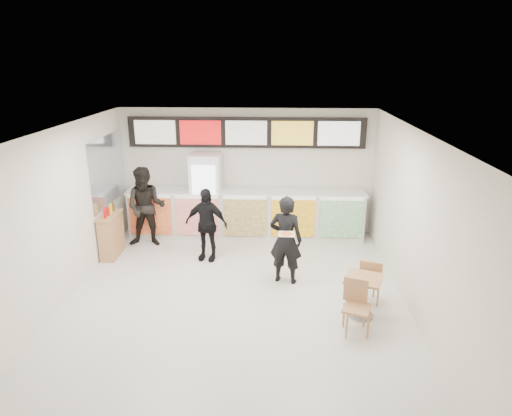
# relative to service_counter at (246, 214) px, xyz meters

# --- Properties ---
(floor) EXTENTS (7.00, 7.00, 0.00)m
(floor) POSITION_rel_service_counter_xyz_m (-0.00, -3.09, -0.57)
(floor) COLOR beige
(floor) RESTS_ON ground
(ceiling) EXTENTS (7.00, 7.00, 0.00)m
(ceiling) POSITION_rel_service_counter_xyz_m (-0.00, -3.09, 2.43)
(ceiling) COLOR white
(ceiling) RESTS_ON wall_back
(wall_back) EXTENTS (6.00, 0.00, 6.00)m
(wall_back) POSITION_rel_service_counter_xyz_m (-0.00, 0.41, 0.93)
(wall_back) COLOR silver
(wall_back) RESTS_ON floor
(wall_left) EXTENTS (0.00, 7.00, 7.00)m
(wall_left) POSITION_rel_service_counter_xyz_m (-3.00, -3.09, 0.93)
(wall_left) COLOR silver
(wall_left) RESTS_ON floor
(wall_right) EXTENTS (0.00, 7.00, 7.00)m
(wall_right) POSITION_rel_service_counter_xyz_m (3.00, -3.09, 0.93)
(wall_right) COLOR silver
(wall_right) RESTS_ON floor
(service_counter) EXTENTS (5.56, 0.77, 1.14)m
(service_counter) POSITION_rel_service_counter_xyz_m (0.00, 0.00, 0.00)
(service_counter) COLOR silver
(service_counter) RESTS_ON floor
(menu_board) EXTENTS (5.50, 0.14, 0.70)m
(menu_board) POSITION_rel_service_counter_xyz_m (0.00, 0.32, 1.88)
(menu_board) COLOR black
(menu_board) RESTS_ON wall_back
(drinks_fridge) EXTENTS (0.70, 0.67, 2.00)m
(drinks_fridge) POSITION_rel_service_counter_xyz_m (-0.93, 0.02, 0.43)
(drinks_fridge) COLOR white
(drinks_fridge) RESTS_ON floor
(mirror_panel) EXTENTS (0.01, 2.00, 1.50)m
(mirror_panel) POSITION_rel_service_counter_xyz_m (-2.99, -0.64, 1.18)
(mirror_panel) COLOR #B2B7BF
(mirror_panel) RESTS_ON wall_left
(customer_main) EXTENTS (0.70, 0.55, 1.71)m
(customer_main) POSITION_rel_service_counter_xyz_m (0.90, -2.29, 0.28)
(customer_main) COLOR black
(customer_main) RESTS_ON floor
(customer_left) EXTENTS (0.92, 0.73, 1.82)m
(customer_left) POSITION_rel_service_counter_xyz_m (-2.20, -0.64, 0.34)
(customer_left) COLOR black
(customer_left) RESTS_ON floor
(customer_mid) EXTENTS (0.97, 0.55, 1.56)m
(customer_mid) POSITION_rel_service_counter_xyz_m (-0.75, -1.33, 0.21)
(customer_mid) COLOR black
(customer_mid) RESTS_ON floor
(pizza_slice) EXTENTS (0.36, 0.36, 0.02)m
(pizza_slice) POSITION_rel_service_counter_xyz_m (0.90, -2.74, 0.58)
(pizza_slice) COLOR beige
(pizza_slice) RESTS_ON customer_main
(cafe_table) EXTENTS (0.86, 1.49, 0.84)m
(cafe_table) POSITION_rel_service_counter_xyz_m (2.15, -3.48, -0.08)
(cafe_table) COLOR tan
(cafe_table) RESTS_ON floor
(condiment_ledge) EXTENTS (0.34, 0.84, 1.11)m
(condiment_ledge) POSITION_rel_service_counter_xyz_m (-2.82, -1.25, -0.10)
(condiment_ledge) COLOR tan
(condiment_ledge) RESTS_ON floor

